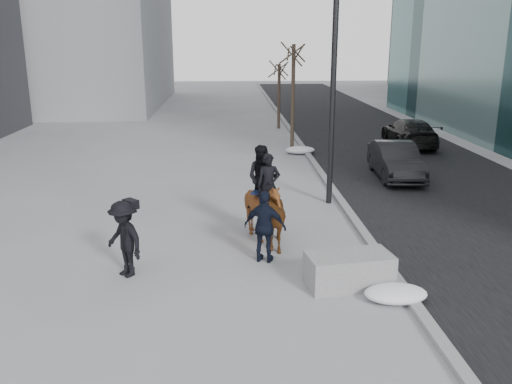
{
  "coord_description": "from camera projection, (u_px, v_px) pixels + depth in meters",
  "views": [
    {
      "loc": [
        -0.68,
        -11.79,
        5.16
      ],
      "look_at": [
        0.0,
        1.2,
        1.5
      ],
      "focal_mm": 38.0,
      "sensor_mm": 36.0,
      "label": 1
    }
  ],
  "objects": [
    {
      "name": "planter",
      "position": [
        349.0,
        270.0,
        11.7
      ],
      "size": [
        1.94,
        1.18,
        0.73
      ],
      "primitive_type": "cube",
      "rotation": [
        0.0,
        0.0,
        0.16
      ],
      "color": "#949497",
      "rests_on": "ground"
    },
    {
      "name": "curb",
      "position": [
        317.0,
        167.0,
        22.51
      ],
      "size": [
        0.25,
        90.0,
        0.12
      ],
      "primitive_type": "cube",
      "color": "gray",
      "rests_on": "ground"
    },
    {
      "name": "camera_crew",
      "position": [
        124.0,
        239.0,
        12.07
      ],
      "size": [
        1.26,
        1.26,
        1.75
      ],
      "color": "black",
      "rests_on": "ground"
    },
    {
      "name": "car_near",
      "position": [
        396.0,
        161.0,
        20.84
      ],
      "size": [
        1.68,
        4.22,
        1.37
      ],
      "primitive_type": "imported",
      "rotation": [
        0.0,
        0.0,
        -0.06
      ],
      "color": "black",
      "rests_on": "ground"
    },
    {
      "name": "car_far",
      "position": [
        409.0,
        132.0,
        27.13
      ],
      "size": [
        2.11,
        4.82,
        1.38
      ],
      "primitive_type": "imported",
      "rotation": [
        0.0,
        0.0,
        3.1
      ],
      "color": "black",
      "rests_on": "ground"
    },
    {
      "name": "tree_far",
      "position": [
        279.0,
        93.0,
        32.23
      ],
      "size": [
        1.2,
        1.2,
        4.22
      ],
      "primitive_type": null,
      "color": "#3A2B22",
      "rests_on": "ground"
    },
    {
      "name": "mounted_right",
      "position": [
        263.0,
        203.0,
        14.22
      ],
      "size": [
        1.78,
        1.88,
        2.54
      ],
      "color": "#4A1C0E",
      "rests_on": "ground"
    },
    {
      "name": "mounted_left",
      "position": [
        269.0,
        212.0,
        13.9
      ],
      "size": [
        0.86,
        1.86,
        2.4
      ],
      "color": "#532910",
      "rests_on": "ground"
    },
    {
      "name": "snow_piles",
      "position": [
        325.0,
        187.0,
        19.02
      ],
      "size": [
        1.39,
        15.78,
        0.35
      ],
      "color": "white",
      "rests_on": "ground"
    },
    {
      "name": "tree_near",
      "position": [
        293.0,
        93.0,
        25.39
      ],
      "size": [
        1.2,
        1.2,
        5.53
      ],
      "primitive_type": null,
      "color": "#34291F",
      "rests_on": "ground"
    },
    {
      "name": "road",
      "position": [
        411.0,
        167.0,
        22.73
      ],
      "size": [
        8.0,
        90.0,
        0.01
      ],
      "primitive_type": "cube",
      "color": "black",
      "rests_on": "ground"
    },
    {
      "name": "feeder",
      "position": [
        265.0,
        227.0,
        12.86
      ],
      "size": [
        1.11,
        1.02,
        1.75
      ],
      "color": "black",
      "rests_on": "ground"
    },
    {
      "name": "lamppost",
      "position": [
        335.0,
        46.0,
        16.43
      ],
      "size": [
        0.25,
        0.8,
        9.09
      ],
      "color": "black",
      "rests_on": "ground"
    },
    {
      "name": "ground",
      "position": [
        259.0,
        267.0,
        12.76
      ],
      "size": [
        120.0,
        120.0,
        0.0
      ],
      "primitive_type": "plane",
      "color": "gray",
      "rests_on": "ground"
    }
  ]
}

